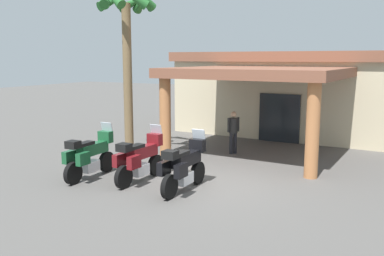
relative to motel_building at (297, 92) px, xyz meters
name	(u,v)px	position (x,y,z in m)	size (l,w,h in m)	color
ground_plane	(209,184)	(-0.10, -9.64, -2.02)	(80.00, 80.00, 0.00)	#514F4C
motel_building	(297,92)	(0.00, 0.00, 0.00)	(11.45, 11.53, 3.90)	beige
motorcycle_green	(90,156)	(-3.57, -10.79, -1.32)	(0.71, 2.21, 1.61)	black
motorcycle_maroon	(140,159)	(-1.99, -10.42, -1.32)	(0.72, 2.21, 1.61)	black
motorcycle_black	(184,166)	(-0.42, -10.58, -1.32)	(0.71, 2.21, 1.61)	black
pedestrian	(233,129)	(-0.98, -5.66, -1.09)	(0.33, 0.46, 1.63)	black
palm_tree_roadside	(126,24)	(-4.31, -7.78, 2.81)	(2.28, 2.28, 6.41)	brown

